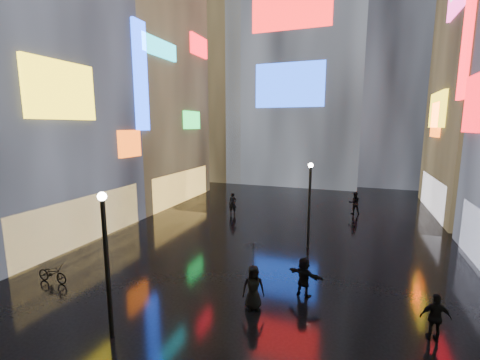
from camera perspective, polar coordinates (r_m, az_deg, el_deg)
The scene contains 15 objects.
ground at distance 22.67m, azimuth 7.02°, elevation -9.36°, with size 140.00×140.00×0.00m, color black.
building_left_mid at distance 25.93m, azimuth -35.56°, elevation 18.19°, with size 10.28×12.70×24.00m.
building_left_far at distance 34.16m, azimuth -18.09°, elevation 15.25°, with size 10.28×12.00×22.00m.
tower_main at distance 47.58m, azimuth 10.94°, elevation 26.11°, with size 16.00×14.20×42.00m.
tower_flank_right at distance 48.11m, azimuth 26.40°, elevation 20.21°, with size 12.00×12.00×34.00m, color black.
tower_flank_left at distance 47.17m, azimuth -3.68°, elevation 16.45°, with size 10.00×10.00×26.00m, color black.
lamp_near at distance 12.00m, azimuth -22.65°, elevation -12.58°, with size 0.30×0.30×5.20m.
lamp_far at distance 19.59m, azimuth 12.25°, elevation -3.57°, with size 0.30×0.30×5.20m.
pedestrian_3 at distance 13.73m, azimuth 31.43°, elevation -20.09°, with size 0.98×0.41×1.68m, color black.
pedestrian_4 at distance 13.60m, azimuth 2.38°, elevation -18.55°, with size 0.89×0.58×1.82m, color black.
pedestrian_5 at distance 14.77m, azimuth 11.29°, elevation -16.50°, with size 1.62×0.52×1.75m, color black.
pedestrian_6 at distance 26.88m, azimuth -1.30°, elevation -4.25°, with size 0.66×0.44×1.82m, color black.
pedestrian_7 at distance 28.71m, azimuth 19.69°, elevation -3.86°, with size 0.91×0.71×1.87m, color black.
umbrella_2 at distance 13.00m, azimuth 2.43°, elevation -13.13°, with size 1.05×1.07×0.96m, color black.
bicycle at distance 18.10m, azimuth -30.38°, elevation -14.13°, with size 0.59×1.70×0.89m, color black.
Camera 1 is at (4.70, -0.93, 7.31)m, focal length 24.00 mm.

